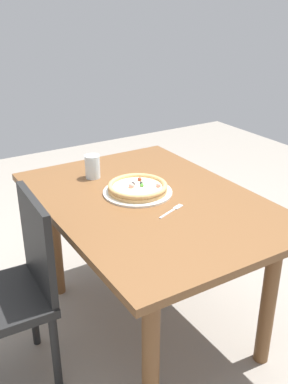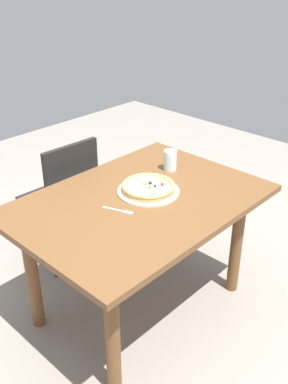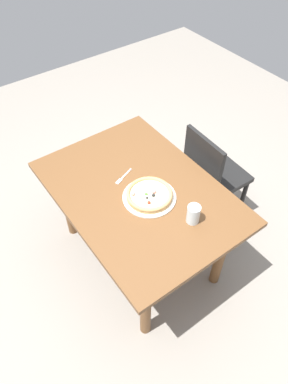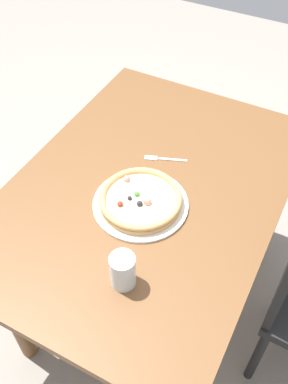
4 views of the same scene
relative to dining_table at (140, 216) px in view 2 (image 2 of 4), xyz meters
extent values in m
plane|color=gray|center=(0.00, 0.00, -0.62)|extent=(6.00, 6.00, 0.00)
cube|color=brown|center=(0.00, 0.00, 0.09)|extent=(1.31, 0.93, 0.03)
cylinder|color=brown|center=(-0.50, -0.31, -0.28)|extent=(0.07, 0.07, 0.69)
cylinder|color=brown|center=(0.50, -0.31, -0.28)|extent=(0.07, 0.07, 0.69)
cylinder|color=brown|center=(-0.50, 0.31, -0.28)|extent=(0.07, 0.07, 0.69)
cylinder|color=brown|center=(0.50, 0.31, -0.28)|extent=(0.07, 0.07, 0.69)
cylinder|color=black|center=(0.16, -0.92, -0.42)|extent=(0.04, 0.04, 0.42)
cylinder|color=black|center=(-0.18, -0.91, -0.42)|extent=(0.04, 0.04, 0.42)
cylinder|color=black|center=(0.18, -0.58, -0.42)|extent=(0.04, 0.04, 0.42)
cylinder|color=black|center=(-0.16, -0.57, -0.42)|extent=(0.04, 0.04, 0.42)
cube|color=black|center=(0.00, -0.75, -0.19)|extent=(0.42, 0.42, 0.04)
cube|color=black|center=(0.01, -0.56, 0.04)|extent=(0.38, 0.05, 0.42)
cylinder|color=silver|center=(-0.09, -0.02, 0.11)|extent=(0.34, 0.34, 0.01)
cylinder|color=tan|center=(-0.09, -0.02, 0.13)|extent=(0.29, 0.29, 0.02)
cylinder|color=beige|center=(-0.09, -0.02, 0.14)|extent=(0.25, 0.25, 0.01)
torus|color=tan|center=(-0.09, -0.02, 0.14)|extent=(0.29, 0.29, 0.02)
sphere|color=#E58C7F|center=(-0.09, -0.05, 0.15)|extent=(0.03, 0.03, 0.03)
sphere|color=#262626|center=(-0.11, -0.03, 0.15)|extent=(0.02, 0.02, 0.02)
sphere|color=#E58C7F|center=(-0.03, 0.07, 0.15)|extent=(0.02, 0.02, 0.02)
sphere|color=#262626|center=(-0.11, 0.01, 0.15)|extent=(0.02, 0.02, 0.02)
sphere|color=maroon|center=(-0.15, 0.03, 0.15)|extent=(0.02, 0.02, 0.02)
sphere|color=#4C9E38|center=(-0.08, 0.00, 0.15)|extent=(0.02, 0.02, 0.02)
cube|color=silver|center=(0.17, -0.02, 0.11)|extent=(0.05, 0.11, 0.00)
cube|color=silver|center=(0.14, 0.06, 0.11)|extent=(0.04, 0.05, 0.00)
cylinder|color=silver|center=(-0.38, -0.12, 0.17)|extent=(0.08, 0.08, 0.12)
camera|label=1|loc=(1.58, -1.01, 0.98)|focal=41.17mm
camera|label=2|loc=(1.44, 1.40, 1.22)|focal=41.06mm
camera|label=3|loc=(-1.27, 0.88, 1.78)|focal=33.51mm
camera|label=4|loc=(-0.96, -0.49, 1.26)|focal=40.72mm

